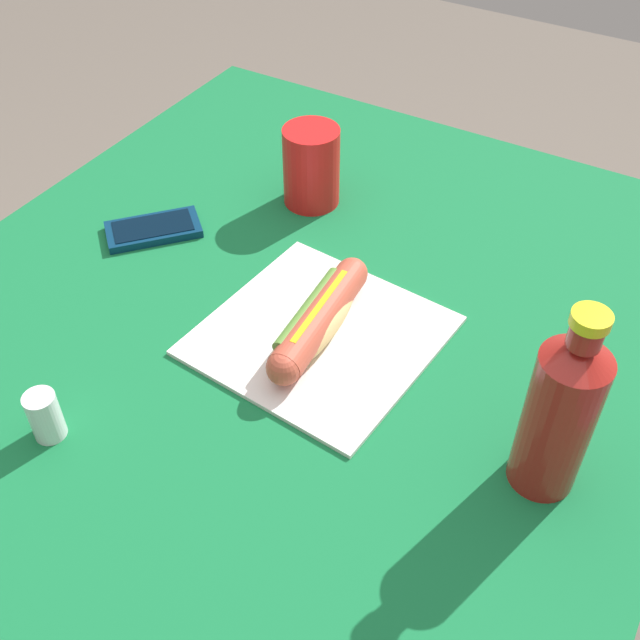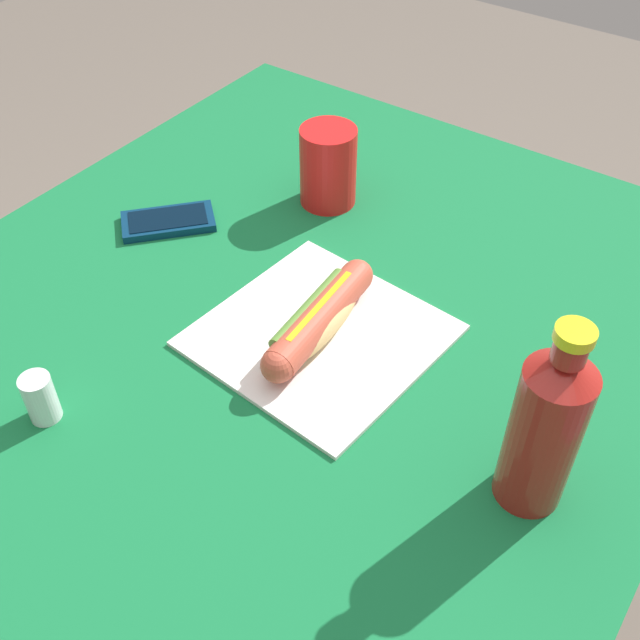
{
  "view_description": "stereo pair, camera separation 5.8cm",
  "coord_description": "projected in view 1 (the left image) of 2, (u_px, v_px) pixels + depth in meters",
  "views": [
    {
      "loc": [
        -0.58,
        -0.4,
        1.46
      ],
      "look_at": [
        0.02,
        -0.05,
        0.8
      ],
      "focal_mm": 43.43,
      "sensor_mm": 36.0,
      "label": 1
    },
    {
      "loc": [
        -0.55,
        -0.45,
        1.46
      ],
      "look_at": [
        0.02,
        -0.05,
        0.8
      ],
      "focal_mm": 43.43,
      "sensor_mm": 36.0,
      "label": 2
    }
  ],
  "objects": [
    {
      "name": "ground_plane",
      "position": [
        293.0,
        613.0,
        1.52
      ],
      "size": [
        6.0,
        6.0,
        0.0
      ],
      "primitive_type": "plane",
      "color": "#6B6056",
      "rests_on": "ground"
    },
    {
      "name": "cell_phone",
      "position": [
        153.0,
        229.0,
        1.14
      ],
      "size": [
        0.15,
        0.14,
        0.01
      ],
      "color": "#0A2D4C",
      "rests_on": "dining_table"
    },
    {
      "name": "soda_bottle",
      "position": [
        560.0,
        413.0,
        0.76
      ],
      "size": [
        0.07,
        0.07,
        0.24
      ],
      "color": "maroon",
      "rests_on": "dining_table"
    },
    {
      "name": "drinking_cup",
      "position": [
        311.0,
        166.0,
        1.16
      ],
      "size": [
        0.09,
        0.09,
        0.12
      ],
      "primitive_type": "cylinder",
      "color": "red",
      "rests_on": "dining_table"
    },
    {
      "name": "salt_shaker",
      "position": [
        45.0,
        416.0,
        0.85
      ],
      "size": [
        0.04,
        0.04,
        0.06
      ],
      "primitive_type": "cylinder",
      "color": "silver",
      "rests_on": "dining_table"
    },
    {
      "name": "paper_wrapper",
      "position": [
        320.0,
        335.0,
        0.98
      ],
      "size": [
        0.3,
        0.3,
        0.01
      ],
      "primitive_type": "cube",
      "rotation": [
        0.0,
        0.0,
        -0.09
      ],
      "color": "silver",
      "rests_on": "dining_table"
    },
    {
      "name": "hot_dog",
      "position": [
        319.0,
        318.0,
        0.96
      ],
      "size": [
        0.23,
        0.06,
        0.05
      ],
      "color": "#E5BC75",
      "rests_on": "paper_wrapper"
    },
    {
      "name": "dining_table",
      "position": [
        281.0,
        399.0,
        1.08
      ],
      "size": [
        1.2,
        0.99,
        0.77
      ],
      "color": "brown",
      "rests_on": "ground"
    }
  ]
}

